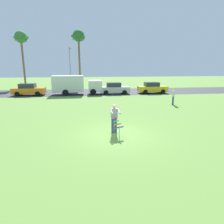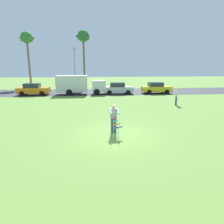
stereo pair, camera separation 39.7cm
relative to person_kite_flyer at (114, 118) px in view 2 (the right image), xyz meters
name	(u,v)px [view 2 (the right image)]	position (x,y,z in m)	size (l,w,h in m)	color
ground_plane	(115,134)	(0.07, -0.25, -0.95)	(120.00, 120.00, 0.00)	olive
road_strip	(102,92)	(0.07, 18.93, -0.95)	(120.00, 8.00, 0.01)	#38383D
person_kite_flyer	(114,118)	(0.00, 0.00, 0.00)	(0.59, 0.69, 1.73)	#384772
kite_held	(117,125)	(0.10, -0.72, -0.23)	(0.58, 0.72, 1.09)	#D83399
parked_car_orange	(33,89)	(-9.39, 16.53, -0.18)	(4.23, 1.89, 1.60)	orange
parked_truck_white_box	(78,84)	(-3.28, 16.53, 0.46)	(6.75, 2.24, 2.62)	silver
parked_car_silver	(118,88)	(2.33, 16.53, -0.18)	(4.24, 1.90, 1.60)	silver
parked_car_yellow	(156,88)	(7.92, 16.53, -0.18)	(4.21, 1.85, 1.60)	yellow
palm_tree_left_near	(27,40)	(-12.94, 27.38, 7.47)	(2.58, 2.71, 9.96)	brown
palm_tree_right_near	(83,39)	(-2.80, 26.71, 7.72)	(2.58, 2.71, 10.24)	brown
streetlight_pole	(75,65)	(-4.33, 24.19, 3.05)	(0.24, 1.65, 7.00)	#9E9EA3
person_walker_near	(176,96)	(7.21, 7.84, -0.02)	(0.37, 0.51, 1.73)	#384772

